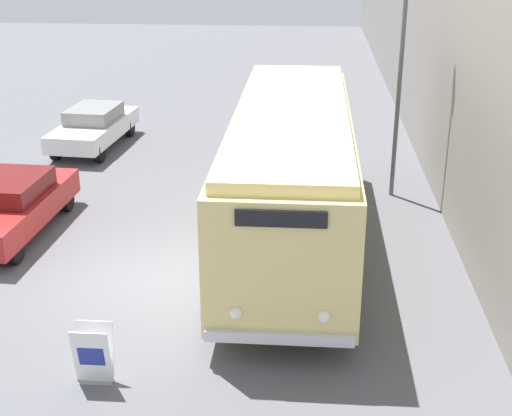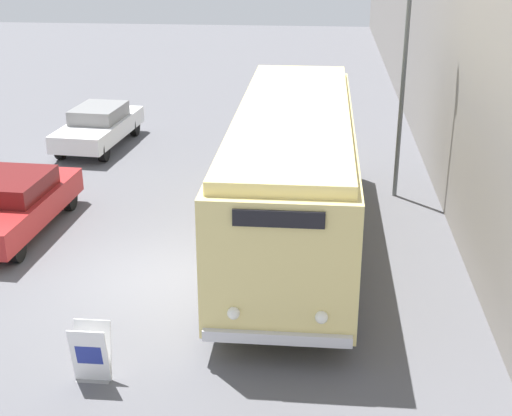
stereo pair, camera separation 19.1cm
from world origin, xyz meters
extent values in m
plane|color=#56565B|center=(0.00, 0.00, 0.00)|extent=(80.00, 80.00, 0.00)
cube|color=gray|center=(6.91, 10.00, 4.18)|extent=(0.30, 60.00, 8.35)
cylinder|color=black|center=(1.67, -1.63, 0.48)|extent=(0.28, 0.96, 0.96)
cylinder|color=black|center=(4.02, -1.63, 0.48)|extent=(0.28, 0.96, 0.96)
cylinder|color=black|center=(1.67, 5.99, 0.48)|extent=(0.28, 0.96, 0.96)
cylinder|color=black|center=(4.02, 5.99, 0.48)|extent=(0.28, 0.96, 0.96)
cube|color=#E5D17F|center=(2.84, 2.18, 1.75)|extent=(2.67, 10.41, 2.54)
cube|color=#F3DD87|center=(2.84, 2.18, 3.13)|extent=(2.46, 10.00, 0.24)
cube|color=silver|center=(2.84, -3.09, 0.60)|extent=(2.54, 0.12, 0.20)
sphere|color=white|center=(2.11, -3.06, 1.03)|extent=(0.22, 0.22, 0.22)
sphere|color=white|center=(3.58, -3.06, 1.03)|extent=(0.22, 0.22, 0.22)
cube|color=black|center=(2.84, -3.05, 2.76)|extent=(1.47, 0.06, 0.28)
cube|color=gray|center=(-0.18, -3.69, 0.00)|extent=(0.56, 0.22, 0.01)
cube|color=white|center=(-0.18, -3.78, 0.52)|extent=(0.62, 0.21, 1.05)
cube|color=white|center=(-0.18, -3.60, 0.52)|extent=(0.62, 0.21, 1.05)
cube|color=navy|center=(-0.18, -3.80, 0.55)|extent=(0.44, 0.07, 0.37)
cylinder|color=#595E60|center=(5.58, 5.50, 3.48)|extent=(0.12, 0.12, 6.97)
cylinder|color=black|center=(-3.23, 0.51, 0.32)|extent=(0.22, 0.64, 0.64)
cylinder|color=black|center=(-4.73, 3.72, 0.32)|extent=(0.22, 0.64, 0.64)
cylinder|color=black|center=(-3.09, 3.65, 0.32)|extent=(0.22, 0.64, 0.64)
cube|color=#A52323|center=(-3.98, 2.12, 0.63)|extent=(2.11, 4.63, 0.62)
cube|color=#5B1313|center=(-3.98, 2.23, 1.17)|extent=(1.71, 2.12, 0.46)
cylinder|color=black|center=(-4.83, 7.86, 0.36)|extent=(0.22, 0.71, 0.71)
cylinder|color=black|center=(-3.37, 7.74, 0.36)|extent=(0.22, 0.71, 0.71)
cylinder|color=black|center=(-4.59, 10.84, 0.36)|extent=(0.22, 0.71, 0.71)
cylinder|color=black|center=(-3.13, 10.72, 0.36)|extent=(0.22, 0.71, 0.71)
cube|color=silver|center=(-3.98, 9.29, 0.63)|extent=(2.07, 4.51, 0.55)
cube|color=gray|center=(-3.97, 9.40, 1.14)|extent=(1.62, 2.09, 0.46)
camera|label=1|loc=(3.25, -13.38, 7.11)|focal=50.00mm
camera|label=2|loc=(3.44, -13.36, 7.11)|focal=50.00mm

